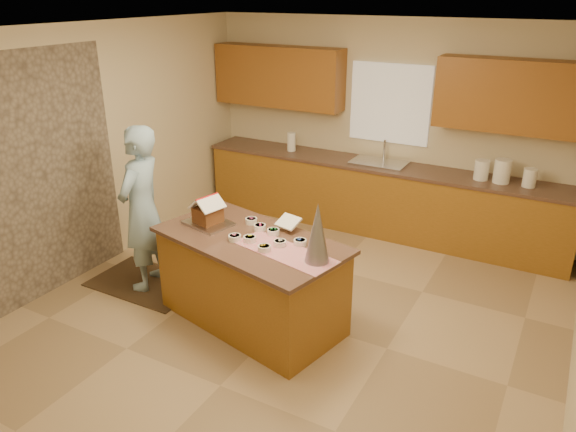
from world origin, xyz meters
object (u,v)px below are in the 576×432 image
at_px(gingerbread_house, 208,212).
at_px(boy, 142,209).
at_px(tinsel_tree, 317,233).
at_px(island_base, 251,282).

bearing_deg(gingerbread_house, boy, -178.21).
distance_m(tinsel_tree, boy, 2.12).
xyz_separation_m(island_base, tinsel_tree, (0.74, -0.12, 0.73)).
bearing_deg(tinsel_tree, boy, 175.45).
height_order(boy, gingerbread_house, boy).
relative_size(tinsel_tree, gingerbread_house, 1.65).
bearing_deg(boy, island_base, 76.90).
relative_size(island_base, boy, 0.98).
bearing_deg(island_base, boy, -168.97).
relative_size(island_base, gingerbread_house, 5.39).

